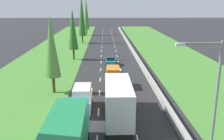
{
  "coord_description": "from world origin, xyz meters",
  "views": [
    {
      "loc": [
        -1.06,
        1.79,
        11.36
      ],
      "look_at": [
        0.2,
        43.4,
        0.35
      ],
      "focal_mm": 40.49,
      "sensor_mm": 36.0,
      "label": 1
    }
  ],
  "objects": [
    {
      "name": "white_van_left_lane",
      "position": [
        -3.47,
        27.49,
        1.4
      ],
      "size": [
        1.96,
        4.9,
        2.82
      ],
      "color": "white",
      "rests_on": "ground"
    },
    {
      "name": "grass_verge_left",
      "position": [
        -12.65,
        60.0,
        0.02
      ],
      "size": [
        14.0,
        140.0,
        0.04
      ],
      "primitive_type": "cube",
      "color": "#478433",
      "rests_on": "ground"
    },
    {
      "name": "green_box_truck_left_lane",
      "position": [
        -3.65,
        17.76,
        2.18
      ],
      "size": [
        2.46,
        9.4,
        4.18
      ],
      "color": "black",
      "rests_on": "ground"
    },
    {
      "name": "median_barrier",
      "position": [
        5.7,
        60.0,
        0.42
      ],
      "size": [
        0.44,
        120.0,
        0.85
      ],
      "primitive_type": "cube",
      "color": "#9E9B93",
      "rests_on": "ground"
    },
    {
      "name": "ground_plane",
      "position": [
        0.0,
        60.0,
        0.0
      ],
      "size": [
        300.0,
        300.0,
        0.0
      ],
      "primitive_type": "plane",
      "color": "#28282B",
      "rests_on": "ground"
    },
    {
      "name": "grass_verge_right",
      "position": [
        14.35,
        60.0,
        0.02
      ],
      "size": [
        14.0,
        140.0,
        0.04
      ],
      "primitive_type": "cube",
      "color": "#478433",
      "rests_on": "ground"
    },
    {
      "name": "white_box_truck_centre_lane",
      "position": [
        0.21,
        24.95,
        2.18
      ],
      "size": [
        2.46,
        9.4,
        4.18
      ],
      "color": "black",
      "rests_on": "ground"
    },
    {
      "name": "poplar_tree_fourth",
      "position": [
        -7.5,
        76.03,
        8.03
      ],
      "size": [
        2.15,
        2.15,
        13.94
      ],
      "color": "#4C3823",
      "rests_on": "ground"
    },
    {
      "name": "orange_van_centre_lane",
      "position": [
        0.11,
        35.69,
        1.4
      ],
      "size": [
        1.96,
        4.9,
        2.82
      ],
      "color": "orange",
      "rests_on": "ground"
    },
    {
      "name": "teal_sedan_centre_lane",
      "position": [
        0.05,
        48.56,
        0.81
      ],
      "size": [
        1.82,
        4.5,
        1.64
      ],
      "color": "teal",
      "rests_on": "ground"
    },
    {
      "name": "poplar_tree_third",
      "position": [
        -7.46,
        53.52,
        6.28
      ],
      "size": [
        2.06,
        2.06,
        10.46
      ],
      "color": "#4C3823",
      "rests_on": "ground"
    },
    {
      "name": "white_hatchback_centre_lane",
      "position": [
        0.21,
        41.55,
        0.84
      ],
      "size": [
        1.74,
        3.9,
        1.72
      ],
      "color": "white",
      "rests_on": "ground"
    },
    {
      "name": "poplar_tree_second",
      "position": [
        -7.72,
        33.36,
        6.06
      ],
      "size": [
        2.05,
        2.05,
        10.02
      ],
      "color": "#4C3823",
      "rests_on": "ground"
    },
    {
      "name": "lane_markings",
      "position": [
        0.0,
        60.0,
        0.01
      ],
      "size": [
        3.64,
        116.0,
        0.01
      ],
      "color": "white",
      "rests_on": "ground"
    },
    {
      "name": "poplar_tree_fifth",
      "position": [
        -7.52,
        94.98,
        7.84
      ],
      "size": [
        2.14,
        2.14,
        13.56
      ],
      "color": "#4C3823",
      "rests_on": "ground"
    },
    {
      "name": "street_light_mast",
      "position": [
        6.35,
        18.01,
        5.23
      ],
      "size": [
        3.2,
        0.28,
        9.0
      ],
      "color": "gray",
      "rests_on": "ground"
    }
  ]
}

